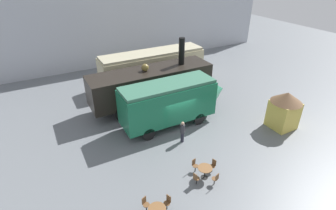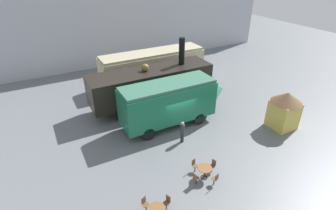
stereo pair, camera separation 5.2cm
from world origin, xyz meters
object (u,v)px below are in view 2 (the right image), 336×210
object	(u,v)px
passenger_coach_vintage	(153,64)
cafe_table_mid	(205,170)
streamlined_locomotive	(175,100)
ticket_kiosk	(285,108)
visitor_person	(182,131)
steam_locomotive	(152,83)

from	to	relation	value
passenger_coach_vintage	cafe_table_mid	bearing A→B (deg)	-103.09
streamlined_locomotive	ticket_kiosk	xyz separation A→B (m)	(7.04, -4.51, -0.39)
streamlined_locomotive	visitor_person	bearing A→B (deg)	-108.41
cafe_table_mid	steam_locomotive	bearing A→B (deg)	83.35
steam_locomotive	visitor_person	bearing A→B (deg)	-94.60
cafe_table_mid	ticket_kiosk	size ratio (longest dim) A/B	0.29
passenger_coach_vintage	ticket_kiosk	bearing A→B (deg)	-67.46
visitor_person	ticket_kiosk	world-z (taller)	ticket_kiosk
passenger_coach_vintage	cafe_table_mid	xyz separation A→B (m)	(-3.33, -14.30, -1.41)
steam_locomotive	ticket_kiosk	bearing A→B (deg)	-47.65
steam_locomotive	passenger_coach_vintage	bearing A→B (deg)	63.93
streamlined_locomotive	visitor_person	distance (m)	2.89
cafe_table_mid	visitor_person	size ratio (longest dim) A/B	0.52
passenger_coach_vintage	visitor_person	distance (m)	10.96
ticket_kiosk	visitor_person	bearing A→B (deg)	165.86
steam_locomotive	visitor_person	xyz separation A→B (m)	(-0.49, -6.12, -1.21)
steam_locomotive	ticket_kiosk	size ratio (longest dim) A/B	3.63
passenger_coach_vintage	streamlined_locomotive	world-z (taller)	streamlined_locomotive
steam_locomotive	cafe_table_mid	world-z (taller)	steam_locomotive
cafe_table_mid	ticket_kiosk	bearing A→B (deg)	11.54
ticket_kiosk	cafe_table_mid	bearing A→B (deg)	-168.46
passenger_coach_vintage	ticket_kiosk	world-z (taller)	passenger_coach_vintage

